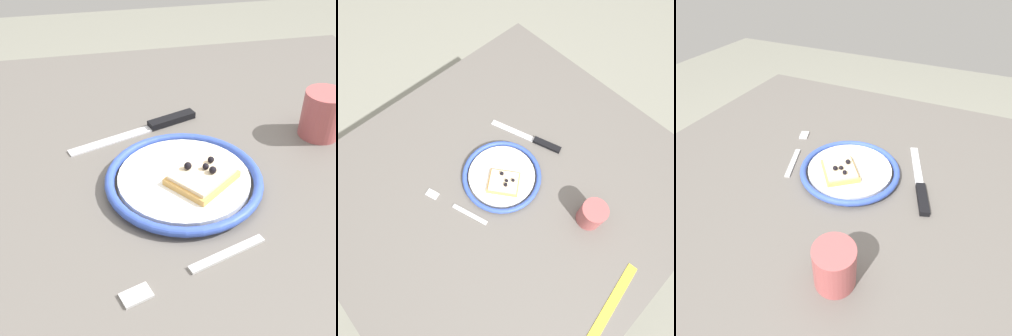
{
  "view_description": "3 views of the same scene",
  "coord_description": "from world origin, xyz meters",
  "views": [
    {
      "loc": [
        -0.5,
        0.15,
        1.16
      ],
      "look_at": [
        0.02,
        0.04,
        0.75
      ],
      "focal_mm": 48.7,
      "sensor_mm": 36.0,
      "label": 1
    },
    {
      "loc": [
        -0.22,
        -0.24,
        1.52
      ],
      "look_at": [
        0.03,
        0.03,
        0.75
      ],
      "focal_mm": 30.85,
      "sensor_mm": 36.0,
      "label": 2
    },
    {
      "loc": [
        0.22,
        -0.46,
        1.17
      ],
      "look_at": [
        -0.0,
        0.02,
        0.75
      ],
      "focal_mm": 30.9,
      "sensor_mm": 36.0,
      "label": 3
    }
  ],
  "objects": [
    {
      "name": "plate",
      "position": [
        0.01,
        0.02,
        0.74
      ],
      "size": [
        0.23,
        0.23,
        0.02
      ],
      "color": "white",
      "rests_on": "dining_table"
    },
    {
      "name": "ground_plane",
      "position": [
        0.0,
        0.0,
        0.0
      ],
      "size": [
        6.0,
        6.0,
        0.0
      ],
      "primitive_type": "plane",
      "color": "gray"
    },
    {
      "name": "dining_table",
      "position": [
        0.0,
        0.0,
        0.64
      ],
      "size": [
        1.04,
        0.96,
        0.73
      ],
      "color": "#5B5651",
      "rests_on": "ground_plane"
    },
    {
      "name": "pizza_slice_near",
      "position": [
        -0.01,
        0.0,
        0.75
      ],
      "size": [
        0.11,
        0.12,
        0.03
      ],
      "color": "tan",
      "rests_on": "plate"
    },
    {
      "name": "fork",
      "position": [
        -0.15,
        0.05,
        0.73
      ],
      "size": [
        0.08,
        0.2,
        0.0
      ],
      "color": "#BEBEBE",
      "rests_on": "dining_table"
    },
    {
      "name": "knife",
      "position": [
        0.17,
        0.04,
        0.73
      ],
      "size": [
        0.1,
        0.23,
        0.01
      ],
      "color": "silver",
      "rests_on": "dining_table"
    },
    {
      "name": "cup",
      "position": [
        0.1,
        -0.24,
        0.77
      ],
      "size": [
        0.07,
        0.07,
        0.08
      ],
      "primitive_type": "cylinder",
      "color": "#A54C4C",
      "rests_on": "dining_table"
    },
    {
      "name": "measuring_tape",
      "position": [
        -0.08,
        -0.42,
        0.73
      ],
      "size": [
        0.33,
        0.07,
        0.0
      ],
      "primitive_type": "cube",
      "rotation": [
        0.0,
        0.0,
        0.15
      ],
      "color": "yellow",
      "rests_on": "dining_table"
    }
  ]
}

